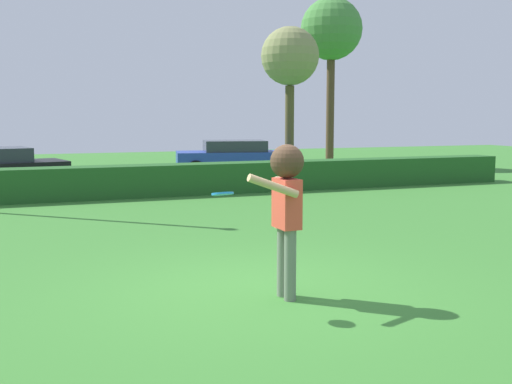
% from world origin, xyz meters
% --- Properties ---
extents(ground_plane, '(60.00, 60.00, 0.00)m').
position_xyz_m(ground_plane, '(0.00, 0.00, 0.00)').
color(ground_plane, '#387A2E').
extents(person, '(0.78, 0.58, 1.82)m').
position_xyz_m(person, '(0.19, -0.38, 1.21)').
color(person, slate).
rests_on(person, ground).
extents(frisbee, '(0.24, 0.24, 0.07)m').
position_xyz_m(frisbee, '(-0.64, -0.53, 1.30)').
color(frisbee, '#268CE5').
extents(hedge_row, '(23.57, 0.90, 0.84)m').
position_xyz_m(hedge_row, '(0.00, 9.58, 0.42)').
color(hedge_row, '#225521').
rests_on(hedge_row, ground).
extents(parked_car_blue, '(4.46, 2.51, 1.25)m').
position_xyz_m(parked_car_blue, '(4.71, 14.56, 0.69)').
color(parked_car_blue, '#263FA5').
rests_on(parked_car_blue, ground).
extents(willow_tree, '(2.60, 2.60, 7.06)m').
position_xyz_m(willow_tree, '(9.86, 16.98, 5.66)').
color(willow_tree, brown).
rests_on(willow_tree, ground).
extents(bare_elm_tree, '(2.18, 2.18, 5.45)m').
position_xyz_m(bare_elm_tree, '(6.99, 14.78, 4.26)').
color(bare_elm_tree, brown).
rests_on(bare_elm_tree, ground).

